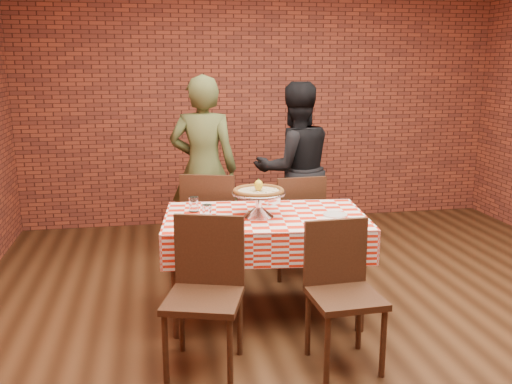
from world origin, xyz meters
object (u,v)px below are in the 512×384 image
Objects in this scene: chair_near_left at (203,298)px; diner_olive at (204,169)px; pizza at (259,192)px; pizza_stand at (259,204)px; chair_far_right at (294,224)px; diner_black at (295,169)px; chair_near_right at (345,298)px; table at (265,265)px; condiment_caddy at (272,196)px; water_glass_left at (207,213)px; water_glass_right at (194,204)px; chair_far_left at (213,223)px.

diner_olive is at bearing 101.75° from chair_near_left.
pizza_stand is at bearing 0.00° from pizza.
diner_black is (0.15, 0.56, 0.38)m from chair_far_right.
pizza_stand is 0.98m from chair_near_right.
condiment_caddy is at bearing 67.95° from table.
condiment_caddy is at bearing 60.79° from pizza.
chair_far_right is 0.55× the size of diner_black.
condiment_caddy is (0.54, 0.33, 0.01)m from water_glass_left.
pizza is 0.51m from water_glass_right.
water_glass_right is (-0.45, 0.21, -0.03)m from pizza_stand.
water_glass_right is at bearing 159.13° from table.
chair_far_left is at bearing 106.69° from diner_olive.
pizza_stand is 0.43× the size of chair_near_left.
chair_near_right is 1.59m from chair_far_right.
water_glass_right reaches higher than table.
chair_far_left is (-0.62, 1.68, 0.03)m from chair_near_right.
diner_olive is (-0.03, 0.48, 0.40)m from chair_far_left.
chair_far_left is (0.13, 0.90, -0.34)m from water_glass_left.
water_glass_right is 0.12× the size of chair_near_left.
diner_olive reaches higher than chair_near_left.
pizza is 0.21× the size of diner_olive.
water_glass_left is 0.26m from water_glass_right.
condiment_caddy is (0.11, 0.28, 0.45)m from table.
condiment_caddy is (0.17, 0.30, -0.02)m from pizza_stand.
chair_far_left is at bearing 81.62° from water_glass_left.
chair_near_right is (0.38, -0.81, -0.40)m from pizza_stand.
chair_near_right is 0.51× the size of diner_olive.
chair_far_right is at bearing 44.29° from water_glass_left.
table is 10.24× the size of condiment_caddy.
chair_far_right is at bearing 31.93° from water_glass_right.
diner_olive reaches higher than chair_far_left.
chair_far_left is at bearing 109.17° from table.
water_glass_right is at bearing 154.87° from pizza.
chair_near_left reaches higher than condiment_caddy.
diner_olive is (-0.43, 1.05, 0.04)m from condiment_caddy.
diner_olive is at bearing -69.31° from chair_far_left.
chair_far_left is at bearing 22.96° from diner_black.
table is at bearing -122.77° from condiment_caddy.
condiment_caddy is at bearing 60.47° from diner_black.
pizza is at bearing 55.28° from chair_far_right.
diner_olive is at bearing 101.21° from pizza_stand.
water_glass_right is at bearing 106.12° from chair_near_left.
pizza_stand is at bearing 73.21° from chair_near_left.
pizza_stand reaches higher than chair_far_right.
chair_far_right is at bearing 47.43° from condiment_caddy.
chair_near_left is 2.33m from diner_black.
pizza_stand is at bearing 112.31° from chair_near_right.
pizza_stand reaches higher than water_glass_left.
diner_black is at bearing 56.18° from condiment_caddy.
pizza_stand is 1.08× the size of pizza.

